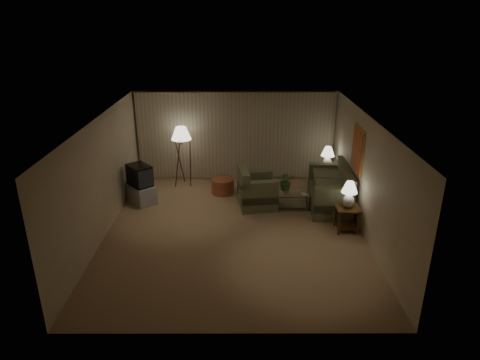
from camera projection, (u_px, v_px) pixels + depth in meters
name	position (u px, v px, depth m)	size (l,w,h in m)	color
ground	(234.00, 230.00, 10.18)	(7.00, 7.00, 0.00)	tan
room_shell	(236.00, 142.00, 10.94)	(6.04, 7.02, 2.72)	beige
sofa	(329.00, 191.00, 11.29)	(2.14, 1.31, 0.88)	#6D704F
armchair	(257.00, 191.00, 11.31)	(1.25, 1.21, 0.83)	#6D704F
side_table_near	(347.00, 214.00, 10.04)	(0.54, 0.54, 0.60)	#35210E
side_table_far	(326.00, 175.00, 12.46)	(0.51, 0.43, 0.60)	#35210E
table_lamp_near	(349.00, 192.00, 9.83)	(0.37, 0.37, 0.64)	white
table_lamp_far	(328.00, 156.00, 12.24)	(0.39, 0.39, 0.67)	white
coffee_table	(291.00, 198.00, 11.25)	(1.04, 0.57, 0.41)	silver
tv_cabinet	(141.00, 194.00, 11.59)	(0.97, 1.00, 0.50)	#99999C
crt_tv	(139.00, 175.00, 11.39)	(0.79, 0.81, 0.56)	black
floor_lamp	(182.00, 155.00, 12.48)	(0.58, 0.58, 1.78)	#35210E
ottoman	(223.00, 186.00, 12.18)	(0.65, 0.65, 0.43)	#A15836
vase	(286.00, 191.00, 11.17)	(0.14, 0.14, 0.15)	silver
flowers	(286.00, 179.00, 11.05)	(0.45, 0.39, 0.50)	#408038
book	(301.00, 194.00, 11.10)	(0.15, 0.20, 0.02)	olive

